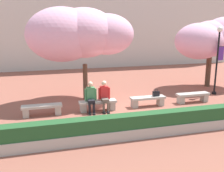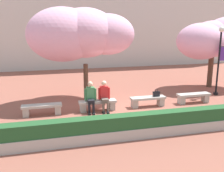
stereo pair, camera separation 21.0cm
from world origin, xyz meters
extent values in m
plane|color=#8E5142|center=(0.00, 0.00, 0.00)|extent=(100.00, 100.00, 0.00)
cube|color=beige|center=(0.00, 12.98, 5.13)|extent=(28.00, 4.00, 10.26)
cube|color=#ADA89E|center=(-3.45, 0.00, 0.40)|extent=(1.60, 0.42, 0.10)
cube|color=#ADA89E|center=(-4.08, 0.00, 0.17)|extent=(0.24, 0.34, 0.35)
cube|color=#ADA89E|center=(-2.83, 0.00, 0.17)|extent=(0.24, 0.34, 0.35)
cube|color=#ADA89E|center=(-1.15, 0.00, 0.40)|extent=(1.60, 0.42, 0.10)
cube|color=#ADA89E|center=(-1.78, 0.00, 0.17)|extent=(0.24, 0.34, 0.35)
cube|color=#ADA89E|center=(-0.52, 0.00, 0.17)|extent=(0.24, 0.34, 0.35)
cube|color=#ADA89E|center=(1.15, 0.00, 0.40)|extent=(1.60, 0.42, 0.10)
cube|color=#ADA89E|center=(0.52, 0.00, 0.17)|extent=(0.24, 0.34, 0.35)
cube|color=#ADA89E|center=(1.78, 0.00, 0.17)|extent=(0.24, 0.34, 0.35)
cube|color=#ADA89E|center=(3.45, 0.00, 0.40)|extent=(1.60, 0.42, 0.10)
cube|color=#ADA89E|center=(2.83, 0.00, 0.17)|extent=(0.24, 0.34, 0.35)
cube|color=#ADA89E|center=(4.08, 0.00, 0.17)|extent=(0.24, 0.34, 0.35)
cube|color=black|center=(-1.58, -0.41, 0.03)|extent=(0.12, 0.23, 0.06)
cylinder|color=black|center=(-1.57, -0.35, 0.24)|extent=(0.10, 0.10, 0.42)
cube|color=black|center=(-1.40, -0.43, 0.03)|extent=(0.12, 0.23, 0.06)
cylinder|color=black|center=(-1.39, -0.37, 0.24)|extent=(0.10, 0.10, 0.42)
cube|color=black|center=(-1.46, -0.18, 0.51)|extent=(0.31, 0.42, 0.12)
cube|color=#428451|center=(-1.44, 0.04, 0.78)|extent=(0.36, 0.25, 0.54)
sphere|color=beige|center=(-1.44, 0.04, 1.19)|extent=(0.21, 0.21, 0.21)
cylinder|color=#428451|center=(-1.66, 0.04, 0.74)|extent=(0.09, 0.09, 0.50)
cylinder|color=#428451|center=(-1.24, 0.00, 0.74)|extent=(0.09, 0.09, 0.50)
cube|color=black|center=(-0.97, -0.41, 0.03)|extent=(0.11, 0.23, 0.06)
cylinder|color=brown|center=(-0.97, -0.35, 0.24)|extent=(0.10, 0.10, 0.42)
cube|color=black|center=(-0.79, -0.42, 0.03)|extent=(0.11, 0.23, 0.06)
cylinder|color=brown|center=(-0.79, -0.36, 0.24)|extent=(0.10, 0.10, 0.42)
cube|color=brown|center=(-0.87, -0.18, 0.51)|extent=(0.30, 0.42, 0.12)
cube|color=red|center=(-0.85, 0.04, 0.78)|extent=(0.35, 0.24, 0.54)
sphere|color=beige|center=(-0.85, 0.04, 1.19)|extent=(0.21, 0.21, 0.21)
cylinder|color=red|center=(-1.07, 0.03, 0.74)|extent=(0.09, 0.09, 0.50)
cylinder|color=red|center=(-0.65, 0.01, 0.74)|extent=(0.09, 0.09, 0.50)
cube|color=black|center=(1.55, -0.01, 0.56)|extent=(0.30, 0.14, 0.22)
cube|color=black|center=(1.55, -0.01, 0.65)|extent=(0.30, 0.15, 0.04)
torus|color=black|center=(1.55, -0.01, 0.72)|extent=(0.14, 0.02, 0.14)
cylinder|color=#513828|center=(-1.33, 1.92, 0.87)|extent=(0.23, 0.23, 1.74)
ellipsoid|color=#EAA8C6|center=(-1.33, 1.92, 3.22)|extent=(3.09, 3.24, 2.32)
ellipsoid|color=#EAA8C6|center=(-2.36, 1.73, 3.16)|extent=(3.27, 2.82, 2.45)
ellipsoid|color=#EAA8C6|center=(-0.30, 1.63, 3.15)|extent=(2.54, 2.26, 1.90)
cylinder|color=#513828|center=(6.12, 2.67, 0.88)|extent=(0.29, 0.29, 1.76)
ellipsoid|color=#EAA8C6|center=(6.12, 2.67, 2.80)|extent=(2.72, 2.59, 2.04)
ellipsoid|color=#EAA8C6|center=(5.28, 2.54, 2.69)|extent=(2.69, 2.80, 2.02)
cylinder|color=black|center=(5.40, 1.02, 0.06)|extent=(0.24, 0.24, 0.12)
cylinder|color=black|center=(5.40, 1.02, 1.61)|extent=(0.09, 0.09, 3.22)
sphere|color=white|center=(5.40, 1.02, 3.36)|extent=(0.28, 0.28, 0.28)
cylinder|color=black|center=(5.60, 1.02, 2.52)|extent=(0.40, 0.02, 0.02)
cube|color=#5B2D8E|center=(5.60, 1.02, 2.15)|extent=(0.30, 0.02, 0.70)
cube|color=#ADA89E|center=(0.00, -2.97, 0.18)|extent=(12.99, 0.50, 0.36)
cube|color=#235128|center=(0.00, -2.97, 0.58)|extent=(12.89, 0.44, 0.44)
camera|label=1|loc=(-3.44, -10.46, 3.62)|focal=42.00mm
camera|label=2|loc=(-3.23, -10.51, 3.62)|focal=42.00mm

